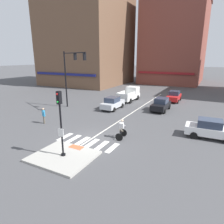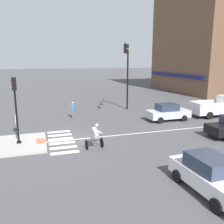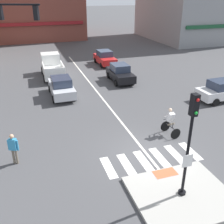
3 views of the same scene
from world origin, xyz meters
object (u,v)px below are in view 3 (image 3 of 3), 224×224
(car_red_eastbound_distant, at_px, (105,58))
(car_silver_westbound_far, at_px, (61,87))
(car_white_cross_right, at_px, (222,90))
(pickup_truck_white_westbound_distant, at_px, (52,67))
(signal_pole, at_px, (190,138))
(car_black_eastbound_far, at_px, (120,73))
(pedestrian_at_curb_left, at_px, (13,147))
(cyclist, at_px, (171,121))

(car_red_eastbound_distant, relative_size, car_silver_westbound_far, 1.00)
(car_white_cross_right, bearing_deg, pickup_truck_white_westbound_distant, 137.76)
(signal_pole, relative_size, car_red_eastbound_distant, 1.09)
(car_white_cross_right, xyz_separation_m, car_black_eastbound_far, (-5.99, 7.06, 0.00))
(car_white_cross_right, relative_size, pickup_truck_white_westbound_distant, 0.81)
(pickup_truck_white_westbound_distant, height_order, pedestrian_at_curb_left, pickup_truck_white_westbound_distant)
(car_red_eastbound_distant, bearing_deg, signal_pole, -98.47)
(car_white_cross_right, xyz_separation_m, pickup_truck_white_westbound_distant, (-11.96, 10.86, 0.17))
(car_silver_westbound_far, bearing_deg, pedestrian_at_curb_left, -112.69)
(signal_pole, height_order, car_red_eastbound_distant, signal_pole)
(cyclist, distance_m, pedestrian_at_curb_left, 8.83)
(car_silver_westbound_far, height_order, cyclist, cyclist)
(signal_pole, relative_size, car_black_eastbound_far, 1.09)
(pickup_truck_white_westbound_distant, bearing_deg, car_black_eastbound_far, -32.52)
(car_silver_westbound_far, relative_size, pedestrian_at_curb_left, 2.46)
(signal_pole, distance_m, car_black_eastbound_far, 15.94)
(car_black_eastbound_far, distance_m, car_silver_westbound_far, 6.33)
(car_black_eastbound_far, xyz_separation_m, car_silver_westbound_far, (-5.91, -2.26, 0.00))
(car_white_cross_right, height_order, car_black_eastbound_far, same)
(car_silver_westbound_far, xyz_separation_m, pedestrian_at_curb_left, (-3.60, -8.61, 0.17))
(car_silver_westbound_far, distance_m, cyclist, 9.91)
(car_white_cross_right, bearing_deg, car_black_eastbound_far, 130.34)
(car_red_eastbound_distant, xyz_separation_m, car_black_eastbound_far, (-0.43, -6.46, 0.00))
(car_black_eastbound_far, height_order, cyclist, cyclist)
(car_white_cross_right, relative_size, car_black_eastbound_far, 1.01)
(signal_pole, xyz_separation_m, car_silver_westbound_far, (-3.06, 13.29, -2.04))
(car_white_cross_right, bearing_deg, cyclist, -151.52)
(signal_pole, xyz_separation_m, car_white_cross_right, (8.84, 8.50, -2.04))
(car_white_cross_right, xyz_separation_m, car_silver_westbound_far, (-11.90, 4.79, 0.00))
(cyclist, bearing_deg, pedestrian_at_curb_left, -178.70)
(car_black_eastbound_far, xyz_separation_m, pedestrian_at_curb_left, (-9.51, -10.88, 0.17))
(car_black_eastbound_far, relative_size, cyclist, 2.46)
(car_red_eastbound_distant, xyz_separation_m, pickup_truck_white_westbound_distant, (-6.40, -2.65, 0.17))
(signal_pole, height_order, car_white_cross_right, signal_pole)
(car_black_eastbound_far, bearing_deg, signal_pole, -100.38)
(signal_pole, bearing_deg, car_silver_westbound_far, 102.96)
(car_white_cross_right, relative_size, car_red_eastbound_distant, 1.01)
(car_white_cross_right, distance_m, car_silver_westbound_far, 12.83)
(pickup_truck_white_westbound_distant, xyz_separation_m, cyclist, (5.29, -14.48, -0.11))
(car_red_eastbound_distant, xyz_separation_m, pedestrian_at_curb_left, (-9.94, -17.34, 0.17))
(signal_pole, distance_m, pickup_truck_white_westbound_distant, 19.70)
(car_black_eastbound_far, xyz_separation_m, cyclist, (-0.68, -10.68, 0.06))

